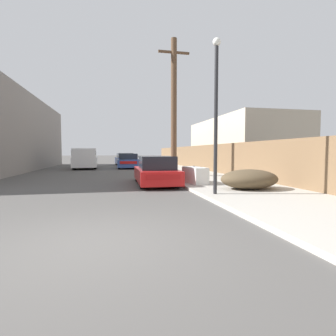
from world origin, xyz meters
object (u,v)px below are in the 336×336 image
at_px(discarded_fridge, 195,175).
at_px(car_parked_far, 125,159).
at_px(utility_pole, 174,106).
at_px(street_lamp, 216,105).
at_px(pickup_truck, 85,159).
at_px(parked_sports_car_red, 156,172).
at_px(car_parked_mid, 129,161).
at_px(brush_pile, 249,179).

height_order(discarded_fridge, car_parked_far, car_parked_far).
bearing_deg(utility_pole, car_parked_far, 97.62).
distance_m(utility_pole, street_lamp, 6.88).
bearing_deg(pickup_truck, utility_pole, 119.13).
relative_size(parked_sports_car_red, car_parked_mid, 1.02).
bearing_deg(discarded_fridge, car_parked_mid, 92.10).
bearing_deg(pickup_truck, street_lamp, 106.60).
bearing_deg(car_parked_mid, brush_pile, -73.30).
xyz_separation_m(discarded_fridge, car_parked_far, (-2.16, 19.52, 0.17)).
distance_m(car_parked_mid, utility_pole, 10.41).
bearing_deg(pickup_truck, parked_sports_car_red, 106.53).
bearing_deg(pickup_truck, car_parked_far, -123.83).
distance_m(car_parked_mid, pickup_truck, 3.86).
distance_m(discarded_fridge, street_lamp, 3.91).
height_order(utility_pole, brush_pile, utility_pole).
bearing_deg(car_parked_far, utility_pole, -86.16).
bearing_deg(car_parked_far, brush_pile, -84.39).
xyz_separation_m(parked_sports_car_red, street_lamp, (1.35, -3.82, 2.41)).
relative_size(discarded_fridge, parked_sports_car_red, 0.37).
bearing_deg(pickup_truck, discarded_fridge, 111.42).
bearing_deg(car_parked_mid, car_parked_far, 94.83).
distance_m(parked_sports_car_red, pickup_truck, 13.20).
bearing_deg(brush_pile, street_lamp, -154.22).
bearing_deg(street_lamp, discarded_fridge, 84.95).
bearing_deg(car_parked_mid, pickup_truck, -174.51).
bearing_deg(discarded_fridge, brush_pile, -63.19).
xyz_separation_m(parked_sports_car_red, utility_pole, (1.55, 2.96, 3.52)).
distance_m(pickup_truck, utility_pole, 11.63).
xyz_separation_m(car_parked_mid, utility_pole, (2.02, -9.60, 3.49)).
relative_size(parked_sports_car_red, car_parked_far, 0.92).
bearing_deg(street_lamp, brush_pile, 25.78).
bearing_deg(street_lamp, parked_sports_car_red, 109.39).
relative_size(parked_sports_car_red, pickup_truck, 0.80).
height_order(car_parked_mid, brush_pile, car_parked_mid).
distance_m(car_parked_mid, car_parked_far, 6.11).
bearing_deg(utility_pole, pickup_truck, 121.69).
xyz_separation_m(car_parked_mid, street_lamp, (1.81, -16.39, 2.38)).
bearing_deg(street_lamp, pickup_truck, 109.17).
bearing_deg(pickup_truck, car_parked_mid, 178.89).
height_order(discarded_fridge, brush_pile, discarded_fridge).
height_order(pickup_truck, utility_pole, utility_pole).
xyz_separation_m(car_parked_mid, car_parked_far, (-0.08, 6.11, 0.01)).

